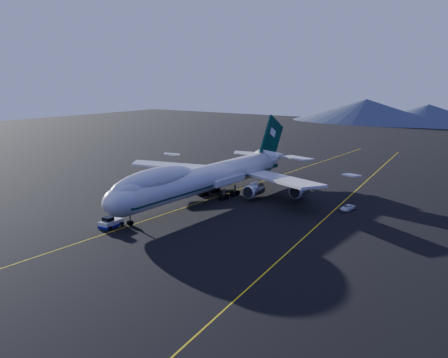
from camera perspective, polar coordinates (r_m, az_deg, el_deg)
The scene contains 6 objects.
ground at distance 125.35m, azimuth -2.00°, elevation -2.42°, with size 500.00×500.00×0.00m, color black.
taxiway_line_main at distance 125.34m, azimuth -2.00°, elevation -2.41°, with size 0.25×220.00×0.01m, color yellow.
taxiway_line_side at distance 119.42m, azimuth 12.58°, elevation -3.41°, with size 0.25×200.00×0.01m, color yellow.
boeing_747 at distance 124.08m, azimuth -2.00°, elevation 0.19°, with size 59.62×72.43×19.37m.
pushback_tug at distance 105.77m, azimuth -12.79°, elevation -5.00°, with size 3.29×5.35×2.25m.
service_van at distance 119.22m, azimuth 13.94°, elevation -3.19°, with size 2.11×4.57×1.27m, color white.
Camera 1 is at (73.19, -97.04, 30.62)m, focal length 40.00 mm.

